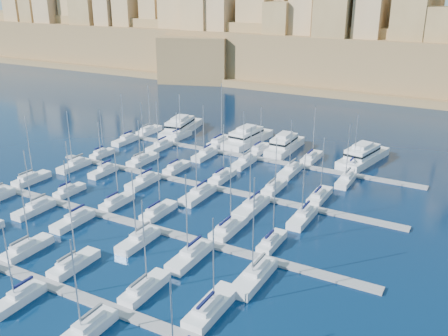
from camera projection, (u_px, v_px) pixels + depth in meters
The scene contains 51 objects.
ground at pixel (184, 204), 100.61m from camera, with size 600.00×600.00×0.00m, color black.
pontoon_near at pixel (57, 288), 72.61m from camera, with size 84.00×2.00×0.40m, color slate.
pontoon_mid_near at pixel (148, 227), 90.68m from camera, with size 84.00×2.00×0.40m, color slate.
pontoon_mid_far at pixel (209, 186), 108.75m from camera, with size 84.00×2.00×0.40m, color slate.
pontoon_far at pixel (253, 158), 126.82m from camera, with size 84.00×2.00×0.40m, color slate.
sailboat_2 at pixel (27, 248), 82.34m from camera, with size 2.68×8.93×13.09m.
sailboat_3 at pixel (74, 264), 77.71m from camera, with size 2.71×9.03×12.24m.
sailboat_4 at pixel (145, 288), 71.51m from camera, with size 2.73×9.09×14.65m.
sailboat_5 at pixel (211, 307), 67.30m from camera, with size 3.18×10.60×14.13m.
sailboat_9 at pixel (18, 299), 69.19m from camera, with size 2.49×8.29×12.51m.
sailboat_10 at pixel (85, 331), 62.71m from camera, with size 2.91×9.70×14.33m.
sailboat_12 at pixel (31, 179), 111.41m from camera, with size 2.72×9.08×15.33m.
sailboat_13 at pixel (69, 191), 105.17m from camera, with size 2.23×7.44×11.82m.
sailboat_14 at pixel (117, 202), 99.82m from camera, with size 2.47×8.23×12.40m.
sailboat_15 at pixel (158, 211), 95.62m from camera, with size 2.70×9.00×13.05m.
sailboat_16 at pixel (229, 228), 89.16m from camera, with size 2.98×9.93×14.92m.
sailboat_17 at pixel (272, 242), 84.41m from camera, with size 2.39×7.98×13.20m.
sailboat_19 at pixel (34, 209), 96.70m from camera, with size 2.64×8.80×13.20m.
sailboat_20 at pixel (73, 221), 91.97m from camera, with size 2.70×9.00×12.96m.
sailboat_21 at pixel (139, 240), 84.99m from camera, with size 2.77×9.25×13.94m.
sailboat_22 at pixel (190, 256), 79.92m from camera, with size 2.98×9.93×15.30m.
sailboat_23 at pixel (254, 276), 74.35m from camera, with size 3.22×10.73×17.15m.
sailboat_24 at pixel (102, 154), 127.96m from camera, with size 2.20×7.33×12.43m.
sailboat_25 at pixel (143, 160), 123.44m from camera, with size 2.92×9.72×15.41m.
sailboat_26 at pixel (177, 168), 118.19m from camera, with size 2.55×8.49×14.34m.
sailboat_27 at pixel (222, 177), 112.76m from camera, with size 2.64×8.81×13.12m.
sailboat_28 at pixel (274, 187), 106.86m from camera, with size 2.54×8.48×12.11m.
sailboat_29 at pixel (319, 196), 102.54m from camera, with size 2.71×9.05×13.37m.
sailboat_30 at pixel (74, 165), 119.69m from camera, with size 2.70×9.01×14.52m.
sailboat_31 at pixel (104, 171), 116.16m from camera, with size 2.40×7.99×12.95m.
sailboat_32 at pixel (143, 181), 110.06m from camera, with size 2.85×9.50×15.15m.
sailboat_33 at pixel (198, 194), 103.21m from camera, with size 3.08×10.26×16.38m.
sailboat_34 at pixel (251, 207), 97.34m from camera, with size 3.29×10.97×17.53m.
sailboat_35 at pixel (303, 217), 93.23m from camera, with size 2.87×9.57×13.71m.
sailboat_36 at pixel (149, 131), 147.85m from camera, with size 2.78×9.28×14.49m.
sailboat_37 at pixel (179, 136), 142.93m from camera, with size 2.75×9.18×13.05m.
sailboat_38 at pixel (220, 142), 137.41m from camera, with size 3.10×10.33×17.20m.
sailboat_39 at pixel (259, 149), 131.40m from camera, with size 2.71×9.02×12.16m.
sailboat_40 at pixel (312, 158), 125.07m from camera, with size 2.82×9.40×13.76m.
sailboat_41 at pixel (353, 165), 120.15m from camera, with size 2.71×9.02×13.27m.
sailboat_42 at pixel (126, 140), 138.98m from camera, with size 2.63×8.77×14.11m.
sailboat_43 at pixel (160, 147), 133.61m from camera, with size 2.70×9.00×13.41m.
sailboat_44 at pixel (205, 155), 127.24m from camera, with size 2.68×8.93×13.99m.
sailboat_45 at pixel (244, 162), 122.00m from camera, with size 2.77×9.22×13.93m.
sailboat_46 at pixel (290, 171), 116.39m from camera, with size 2.86×9.53×13.39m.
sailboat_47 at pixel (346, 180), 110.81m from camera, with size 2.62×8.73×13.96m.
motor_yacht_a at pixel (181, 127), 148.57m from camera, with size 9.49×20.62×5.25m.
motor_yacht_b at pixel (247, 137), 138.24m from camera, with size 7.11×19.57×5.25m.
motor_yacht_c at pixel (285, 144), 132.03m from camera, with size 5.06×16.78×5.25m.
motor_yacht_d at pixel (363, 156), 123.59m from camera, with size 9.21×19.53×5.25m.
fortified_city at pixel (373, 48), 223.07m from camera, with size 460.00×108.95×59.52m.
Camera 1 is at (51.30, -76.53, 41.84)m, focal length 40.00 mm.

